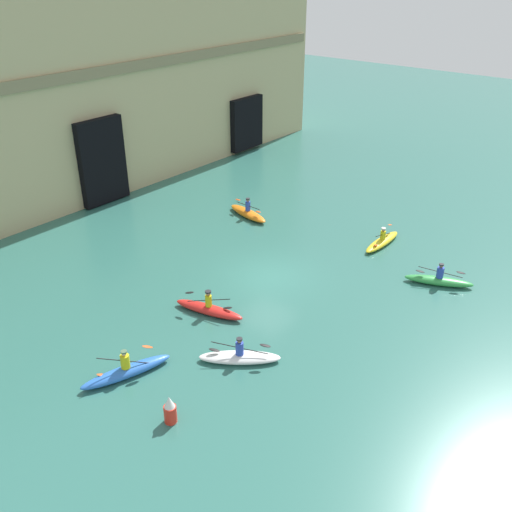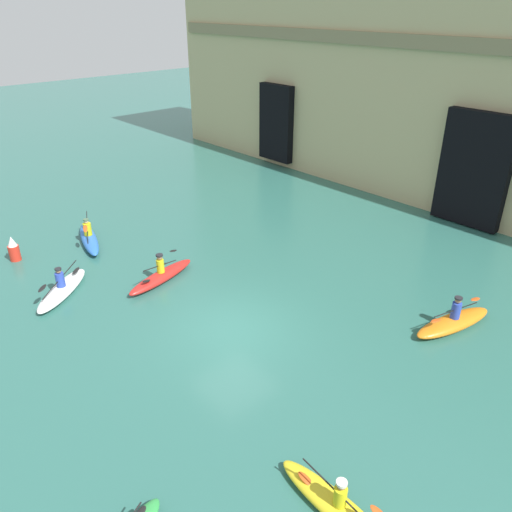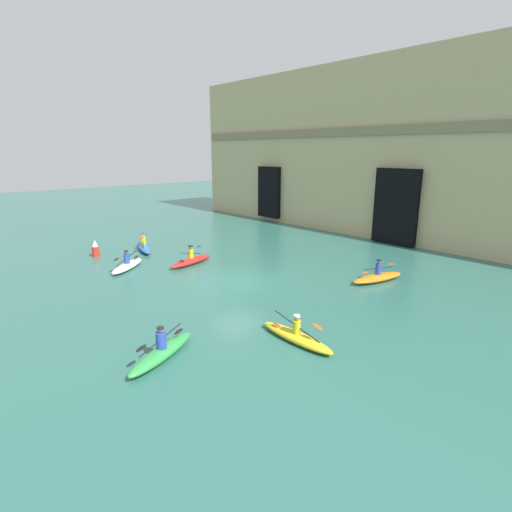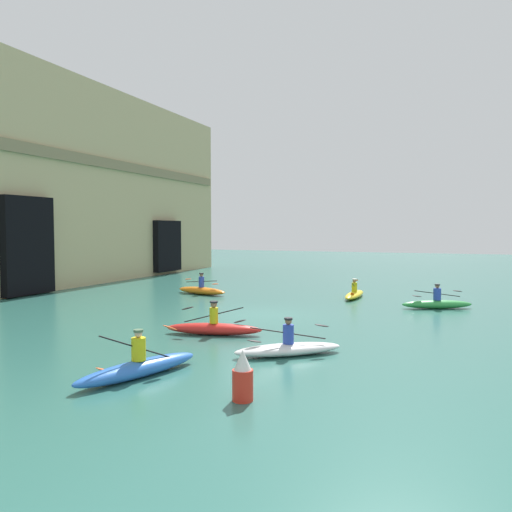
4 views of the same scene
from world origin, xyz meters
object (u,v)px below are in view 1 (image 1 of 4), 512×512
Objects in this scene: kayak_blue at (126,371)px; kayak_yellow at (382,241)px; kayak_red at (209,309)px; kayak_orange at (248,213)px; kayak_green at (439,280)px; kayak_white at (240,357)px; marker_buoy at (170,410)px.

kayak_yellow is at bearing -169.84° from kayak_blue.
kayak_orange is (9.29, 5.53, -0.00)m from kayak_red.
kayak_blue is (-16.19, 2.15, 0.05)m from kayak_yellow.
kayak_green is at bearing -168.91° from kayak_orange.
marker_buoy is at bearing 56.05° from kayak_white.
kayak_red is at bearing 133.44° from kayak_orange.
kayak_orange is at bearing -26.06° from kayak_green.
kayak_blue reaches higher than kayak_green.
marker_buoy is at bearing 3.74° from kayak_yellow.
marker_buoy is at bearing 134.03° from kayak_orange.
kayak_red reaches higher than kayak_yellow.
kayak_orange is 15.63m from kayak_blue.
kayak_red is 1.06× the size of kayak_green.
kayak_white and marker_buoy have the same top height.
kayak_green is 0.89× the size of kayak_blue.
kayak_red is 5.15m from kayak_blue.
kayak_white is 0.90× the size of kayak_orange.
kayak_blue reaches higher than kayak_yellow.
kayak_orange reaches higher than kayak_yellow.
kayak_red is 11.30m from kayak_green.
kayak_orange reaches higher than kayak_red.
kayak_red is at bearing -65.82° from kayak_white.
marker_buoy is at bearing 52.81° from kayak_green.
kayak_green is (8.94, -6.91, 0.00)m from kayak_red.
marker_buoy is at bearing -71.25° from kayak_red.
kayak_orange reaches higher than kayak_white.
kayak_blue reaches higher than kayak_red.
marker_buoy is (-4.01, -0.32, 0.30)m from kayak_white.
kayak_green is 12.44m from kayak_orange.
kayak_green is 0.97× the size of kayak_yellow.
kayak_red is 1.12× the size of kayak_white.
kayak_green is 15.01m from marker_buoy.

